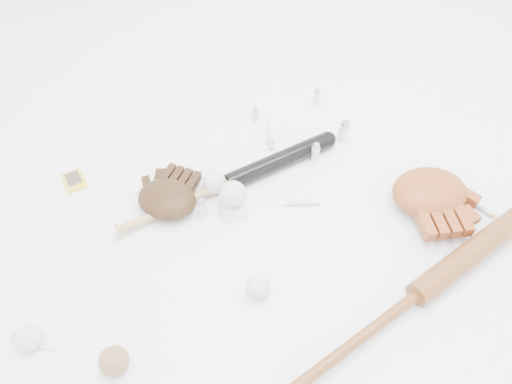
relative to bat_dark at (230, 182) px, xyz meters
name	(u,v)px	position (x,y,z in m)	size (l,w,h in m)	color
bat_dark	(230,182)	(0.00, 0.00, 0.00)	(0.84, 0.06, 0.06)	black
bat_wood	(418,294)	(0.34, -0.59, 0.01)	(1.01, 0.07, 0.07)	brown
glove_dark	(167,199)	(-0.22, 0.00, 0.01)	(0.23, 0.23, 0.08)	#331F0E
glove_tan	(430,192)	(0.57, -0.30, 0.02)	(0.29, 0.29, 0.10)	brown
trading_card	(74,181)	(-0.48, 0.23, -0.03)	(0.07, 0.10, 0.01)	gold
pedestal	(234,206)	(-0.02, -0.09, -0.01)	(0.08, 0.08, 0.04)	white
baseball_on_pedestal	(233,194)	(-0.02, -0.09, 0.06)	(0.08, 0.08, 0.08)	silver
baseball_left	(28,338)	(-0.68, -0.31, 0.00)	(0.07, 0.07, 0.07)	silver
baseball_upper	(214,183)	(-0.05, 0.01, 0.01)	(0.08, 0.08, 0.08)	silver
baseball_mid	(258,286)	(-0.06, -0.40, 0.00)	(0.07, 0.07, 0.07)	silver
baseball_aged	(114,361)	(-0.48, -0.46, 0.01)	(0.08, 0.08, 0.08)	olive
syringe_0	(32,343)	(-0.68, -0.31, -0.02)	(0.14, 0.02, 0.02)	#ADBCC6
syringe_1	(300,203)	(0.18, -0.15, -0.02)	(0.16, 0.03, 0.02)	#ADBCC6
syringe_2	(270,135)	(0.22, 0.17, -0.02)	(0.16, 0.03, 0.02)	#ADBCC6
syringe_3	(482,208)	(0.72, -0.39, -0.02)	(0.15, 0.03, 0.02)	#ADBCC6
vial_0	(317,97)	(0.46, 0.28, 0.00)	(0.03, 0.03, 0.07)	silver
vial_1	(255,114)	(0.20, 0.28, 0.00)	(0.02, 0.02, 0.06)	silver
vial_2	(316,152)	(0.32, 0.01, 0.01)	(0.03, 0.03, 0.07)	silver
vial_3	(344,131)	(0.46, 0.06, 0.01)	(0.04, 0.04, 0.08)	silver
vial_4	(202,208)	(-0.12, -0.07, 0.01)	(0.03, 0.03, 0.07)	silver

